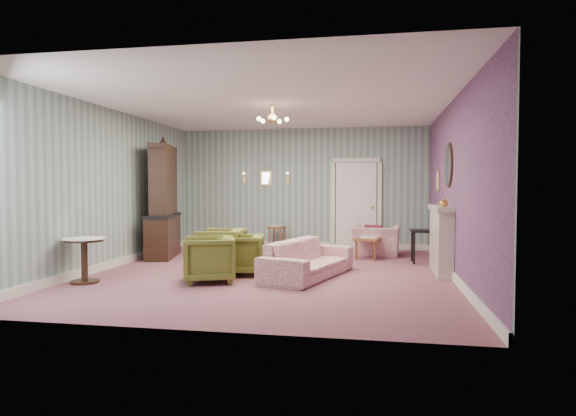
% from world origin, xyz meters
% --- Properties ---
extents(floor, '(7.00, 7.00, 0.00)m').
position_xyz_m(floor, '(0.00, 0.00, 0.00)').
color(floor, '#8D5261').
rests_on(floor, ground).
extents(ceiling, '(7.00, 7.00, 0.00)m').
position_xyz_m(ceiling, '(0.00, 0.00, 2.90)').
color(ceiling, white).
rests_on(ceiling, ground).
extents(wall_back, '(6.00, 0.00, 6.00)m').
position_xyz_m(wall_back, '(0.00, 3.50, 1.45)').
color(wall_back, slate).
rests_on(wall_back, ground).
extents(wall_front, '(6.00, 0.00, 6.00)m').
position_xyz_m(wall_front, '(0.00, -3.50, 1.45)').
color(wall_front, slate).
rests_on(wall_front, ground).
extents(wall_left, '(0.00, 7.00, 7.00)m').
position_xyz_m(wall_left, '(-3.00, 0.00, 1.45)').
color(wall_left, slate).
rests_on(wall_left, ground).
extents(wall_right, '(0.00, 7.00, 7.00)m').
position_xyz_m(wall_right, '(3.00, 0.00, 1.45)').
color(wall_right, slate).
rests_on(wall_right, ground).
extents(wall_right_floral, '(0.00, 7.00, 7.00)m').
position_xyz_m(wall_right_floral, '(2.98, 0.00, 1.45)').
color(wall_right_floral, '#B45A8A').
rests_on(wall_right_floral, ground).
extents(door, '(1.12, 0.12, 2.16)m').
position_xyz_m(door, '(1.30, 3.46, 1.08)').
color(door, white).
rests_on(door, floor).
extents(olive_chair_a, '(0.93, 0.96, 0.78)m').
position_xyz_m(olive_chair_a, '(-0.80, -1.02, 0.39)').
color(olive_chair_a, '#626724').
rests_on(olive_chair_a, floor).
extents(olive_chair_b, '(0.80, 0.83, 0.75)m').
position_xyz_m(olive_chair_b, '(-0.48, -0.33, 0.38)').
color(olive_chair_b, '#626724').
rests_on(olive_chair_b, floor).
extents(olive_chair_c, '(0.76, 0.81, 0.81)m').
position_xyz_m(olive_chair_c, '(-1.00, 0.19, 0.40)').
color(olive_chair_c, '#626724').
rests_on(olive_chair_c, floor).
extents(sofa_chintz, '(1.19, 2.16, 0.81)m').
position_xyz_m(sofa_chintz, '(0.67, -0.34, 0.41)').
color(sofa_chintz, '#A0405D').
rests_on(sofa_chintz, floor).
extents(wingback_chair, '(1.04, 0.72, 0.87)m').
position_xyz_m(wingback_chair, '(1.77, 2.38, 0.43)').
color(wingback_chair, '#A0405D').
rests_on(wingback_chair, floor).
extents(dresser, '(0.84, 1.57, 2.49)m').
position_xyz_m(dresser, '(-2.65, 1.37, 1.25)').
color(dresser, black).
rests_on(dresser, floor).
extents(fireplace, '(0.30, 1.40, 1.16)m').
position_xyz_m(fireplace, '(2.86, 0.40, 0.58)').
color(fireplace, beige).
rests_on(fireplace, floor).
extents(mantel_vase, '(0.15, 0.15, 0.15)m').
position_xyz_m(mantel_vase, '(2.84, 0.00, 1.23)').
color(mantel_vase, gold).
rests_on(mantel_vase, fireplace).
extents(oval_mirror, '(0.04, 0.76, 0.84)m').
position_xyz_m(oval_mirror, '(2.96, 0.40, 1.85)').
color(oval_mirror, white).
rests_on(oval_mirror, wall_right).
extents(framed_print, '(0.04, 0.34, 0.42)m').
position_xyz_m(framed_print, '(2.97, 1.75, 1.60)').
color(framed_print, gold).
rests_on(framed_print, wall_right).
extents(coffee_table, '(0.66, 0.94, 0.44)m').
position_xyz_m(coffee_table, '(1.64, 1.98, 0.22)').
color(coffee_table, brown).
rests_on(coffee_table, floor).
extents(side_table_black, '(0.45, 0.45, 0.65)m').
position_xyz_m(side_table_black, '(2.65, 1.46, 0.33)').
color(side_table_black, black).
rests_on(side_table_black, floor).
extents(pedestal_table, '(0.81, 0.81, 0.70)m').
position_xyz_m(pedestal_table, '(-2.65, -1.44, 0.35)').
color(pedestal_table, black).
rests_on(pedestal_table, floor).
extents(nesting_table, '(0.40, 0.49, 0.59)m').
position_xyz_m(nesting_table, '(-0.55, 3.09, 0.29)').
color(nesting_table, brown).
rests_on(nesting_table, floor).
extents(gilt_mirror_back, '(0.28, 0.06, 0.36)m').
position_xyz_m(gilt_mirror_back, '(-0.90, 3.46, 1.70)').
color(gilt_mirror_back, gold).
rests_on(gilt_mirror_back, wall_back).
extents(sconce_left, '(0.16, 0.12, 0.30)m').
position_xyz_m(sconce_left, '(-1.45, 3.44, 1.70)').
color(sconce_left, gold).
rests_on(sconce_left, wall_back).
extents(sconce_right, '(0.16, 0.12, 0.30)m').
position_xyz_m(sconce_right, '(-0.35, 3.44, 1.70)').
color(sconce_right, gold).
rests_on(sconce_right, wall_back).
extents(chandelier, '(0.56, 0.56, 0.36)m').
position_xyz_m(chandelier, '(0.00, 0.00, 2.63)').
color(chandelier, gold).
rests_on(chandelier, ceiling).
extents(burgundy_cushion, '(0.41, 0.28, 0.39)m').
position_xyz_m(burgundy_cushion, '(1.72, 2.23, 0.48)').
color(burgundy_cushion, maroon).
rests_on(burgundy_cushion, wingback_chair).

